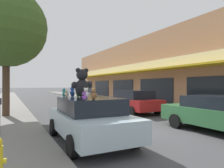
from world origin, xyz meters
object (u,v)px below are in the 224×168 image
at_px(teddy_bear_teal, 64,93).
at_px(street_tree, 6,27).
at_px(plush_art_car, 90,118).
at_px(teddy_bear_purple, 84,96).
at_px(teddy_bear_blue, 72,92).
at_px(parked_car_far_left, 222,113).
at_px(teddy_bear_giant, 82,83).
at_px(parked_car_far_center, 134,101).
at_px(teddy_bear_cream, 67,94).
at_px(teddy_bear_green, 78,93).
at_px(teddy_bear_white, 86,93).
at_px(teddy_bear_brown, 94,94).

xyz_separation_m(teddy_bear_teal, street_tree, (-1.87, 5.57, 3.52)).
height_order(plush_art_car, teddy_bear_purple, teddy_bear_purple).
bearing_deg(teddy_bear_blue, street_tree, -117.64).
relative_size(parked_car_far_left, street_tree, 0.65).
xyz_separation_m(teddy_bear_giant, teddy_bear_teal, (-0.50, 0.51, -0.34)).
distance_m(teddy_bear_purple, parked_car_far_center, 8.16).
bearing_deg(parked_car_far_center, teddy_bear_cream, -143.56).
xyz_separation_m(teddy_bear_cream, street_tree, (-1.93, 5.72, 3.54)).
height_order(teddy_bear_giant, teddy_bear_green, teddy_bear_giant).
height_order(teddy_bear_giant, teddy_bear_teal, teddy_bear_giant).
relative_size(plush_art_car, street_tree, 0.58).
bearing_deg(teddy_bear_cream, teddy_bear_giant, 151.80).
bearing_deg(teddy_bear_green, teddy_bear_teal, -66.71).
bearing_deg(teddy_bear_white, teddy_bear_purple, 89.28).
xyz_separation_m(teddy_bear_giant, teddy_bear_purple, (-0.43, -1.43, -0.37)).
xyz_separation_m(teddy_bear_cream, parked_car_far_left, (5.59, -2.07, -0.80)).
distance_m(teddy_bear_blue, teddy_bear_brown, 1.70).
xyz_separation_m(plush_art_car, teddy_bear_teal, (-0.63, 0.91, 0.82)).
bearing_deg(plush_art_car, teddy_bear_white, -129.02).
bearing_deg(teddy_bear_cream, teddy_bear_brown, 113.04).
bearing_deg(teddy_bear_giant, teddy_bear_teal, -44.23).
xyz_separation_m(teddy_bear_purple, street_tree, (-1.94, 7.51, 3.55)).
bearing_deg(plush_art_car, street_tree, 112.22).
bearing_deg(teddy_bear_white, teddy_bear_blue, -60.75).
bearing_deg(teddy_bear_purple, plush_art_car, -72.85).
relative_size(teddy_bear_giant, teddy_bear_green, 3.57).
bearing_deg(teddy_bear_white, teddy_bear_green, -70.47).
bearing_deg(parked_car_far_center, plush_art_car, -135.71).
xyz_separation_m(plush_art_car, street_tree, (-2.50, 6.48, 4.34)).
relative_size(teddy_bear_white, teddy_bear_cream, 1.37).
bearing_deg(teddy_bear_cream, teddy_bear_white, 119.51).
xyz_separation_m(teddy_bear_green, teddy_bear_blue, (-0.18, 0.10, 0.04)).
height_order(teddy_bear_purple, parked_car_far_center, teddy_bear_purple).
bearing_deg(plush_art_car, teddy_bear_blue, 114.53).
bearing_deg(street_tree, teddy_bear_blue, -69.24).
bearing_deg(teddy_bear_white, teddy_bear_teal, -48.58).
bearing_deg(teddy_bear_giant, teddy_bear_white, 83.46).
height_order(plush_art_car, teddy_bear_giant, teddy_bear_giant).
distance_m(teddy_bear_giant, teddy_bear_green, 0.47).
relative_size(teddy_bear_blue, parked_car_far_center, 0.09).
bearing_deg(parked_car_far_center, teddy_bear_teal, -144.83).
xyz_separation_m(teddy_bear_blue, teddy_bear_brown, (0.13, -1.70, -0.02)).
bearing_deg(street_tree, teddy_bear_white, -71.42).
distance_m(teddy_bear_blue, teddy_bear_teal, 0.30).
bearing_deg(teddy_bear_white, parked_car_far_center, -112.61).
distance_m(parked_car_far_left, street_tree, 11.66).
xyz_separation_m(teddy_bear_purple, teddy_bear_blue, (0.21, 1.84, 0.07)).
height_order(plush_art_car, teddy_bear_brown, teddy_bear_brown).
bearing_deg(teddy_bear_giant, teddy_bear_green, -81.16).
bearing_deg(teddy_bear_brown, plush_art_car, -38.42).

